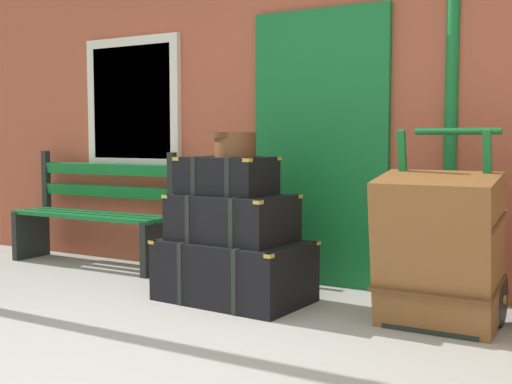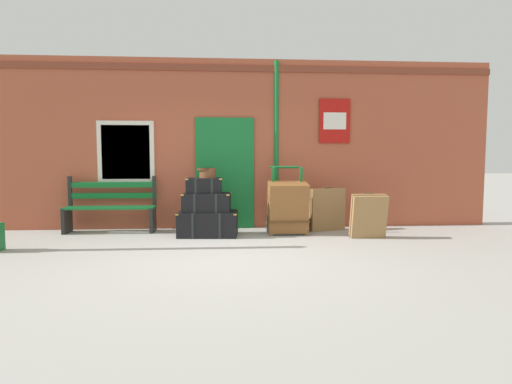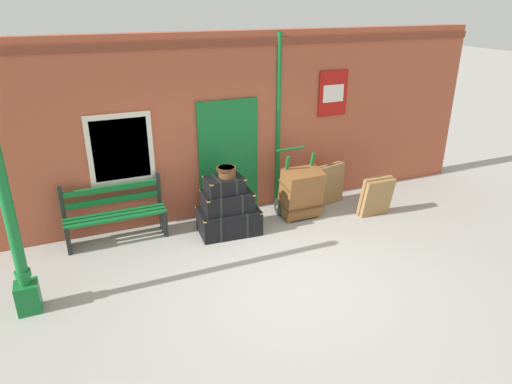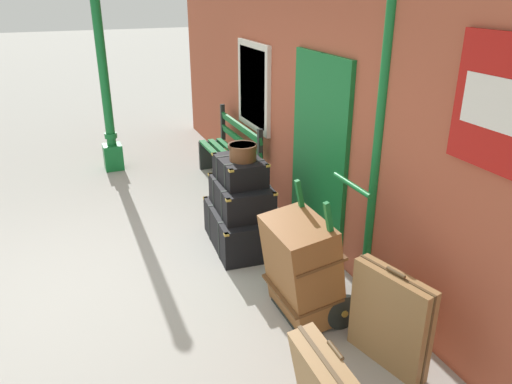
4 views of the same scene
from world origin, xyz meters
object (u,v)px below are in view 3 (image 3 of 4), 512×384
Objects in this scene: round_hatbox at (227,171)px; suitcase_slate at (329,184)px; platform_bench at (115,215)px; steamer_trunk_top at (224,185)px; steamer_trunk_base at (229,221)px; porters_trolley at (296,200)px; lamp_post at (13,231)px; large_brown_trunk at (301,193)px; steamer_trunk_middle at (227,201)px; suitcase_cream at (376,196)px.

round_hatbox is 0.39× the size of suitcase_slate.
steamer_trunk_top is (1.72, -0.49, 0.43)m from platform_bench.
porters_trolley is (1.39, 0.21, 0.06)m from steamer_trunk_base.
lamp_post is at bearing -130.61° from platform_bench.
large_brown_trunk is at bearing -156.49° from suitcase_slate.
steamer_trunk_middle is (3.06, 1.02, -0.55)m from lamp_post.
large_brown_trunk is at bearing 0.43° from round_hatbox.
round_hatbox is 2.83m from suitcase_cream.
suitcase_slate is (0.79, 0.17, 0.12)m from porters_trolley.
lamp_post is 3.27m from steamer_trunk_middle.
large_brown_trunk is (-0.00, -0.18, 0.20)m from porters_trolley.
steamer_trunk_top reaches higher than suitcase_slate.
steamer_trunk_top is at bearing -172.18° from porters_trolley.
large_brown_trunk reaches higher than suitcase_cream.
large_brown_trunk reaches higher than steamer_trunk_middle.
steamer_trunk_middle reaches higher than steamer_trunk_base.
suitcase_cream is at bearing -11.83° from platform_bench.
steamer_trunk_top is 0.74× the size of suitcase_slate.
suitcase_cream is (1.29, -0.65, 0.10)m from porters_trolley.
steamer_trunk_base is 1.41m from porters_trolley.
platform_bench reaches higher than suitcase_slate.
steamer_trunk_top is at bearing 173.05° from steamer_trunk_middle.
porters_trolley reaches higher than suitcase_slate.
steamer_trunk_top is 2.82m from suitcase_cream.
large_brown_trunk reaches higher than steamer_trunk_base.
platform_bench is 3.96m from suitcase_slate.
large_brown_trunk is (1.40, 0.01, -0.63)m from round_hatbox.
lamp_post is at bearing -161.29° from round_hatbox.
porters_trolley is at bearing 7.82° from steamer_trunk_top.
platform_bench is 1.86m from steamer_trunk_base.
porters_trolley is 1.46× the size of suitcase_slate.
platform_bench is 1.95× the size of suitcase_slate.
suitcase_slate reaches higher than steamer_trunk_middle.
platform_bench is 1.83m from steamer_trunk_middle.
suitcase_cream is at bearing -20.03° from large_brown_trunk.
lamp_post reaches higher than steamer_trunk_middle.
round_hatbox is at bearing 109.56° from steamer_trunk_base.
large_brown_trunk is (4.47, 1.05, -0.67)m from lamp_post.
large_brown_trunk is at bearing -8.33° from platform_bench.
lamp_post is 2.50× the size of porters_trolley.
porters_trolley is (1.41, 0.20, -0.31)m from steamer_trunk_middle.
steamer_trunk_base is 0.37m from steamer_trunk_middle.
suitcase_cream is (2.68, -0.44, 0.16)m from steamer_trunk_base.
suitcase_cream is (5.76, 0.58, -0.76)m from lamp_post.
steamer_trunk_top is (-0.06, 0.01, 0.66)m from steamer_trunk_base.
suitcase_cream is (2.69, -0.46, -0.72)m from round_hatbox.
platform_bench reaches higher than suitcase_cream.
suitcase_cream is at bearing -9.29° from steamer_trunk_middle.
suitcase_slate is (-0.50, 0.81, 0.02)m from suitcase_cream.
steamer_trunk_base is 1.42m from large_brown_trunk.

